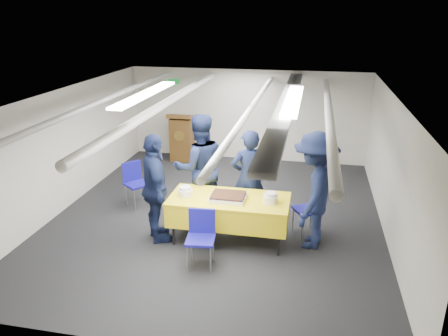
{
  "coord_description": "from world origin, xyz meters",
  "views": [
    {
      "loc": [
        1.62,
        -7.29,
        3.68
      ],
      "look_at": [
        0.17,
        -0.2,
        1.05
      ],
      "focal_mm": 35.0,
      "sensor_mm": 36.0,
      "label": 1
    }
  ],
  "objects_px": {
    "sailor_c": "(155,189)",
    "sailor_d": "(314,191)",
    "serving_table": "(229,210)",
    "sailor_b": "(200,168)",
    "sheet_cake": "(228,197)",
    "chair_right": "(312,205)",
    "sailor_a": "(248,178)",
    "chair_left": "(135,179)",
    "chair_near": "(201,232)",
    "podium": "(182,137)"
  },
  "relations": [
    {
      "from": "chair_right",
      "to": "chair_left",
      "type": "xyz_separation_m",
      "value": [
        -3.45,
        0.53,
        0.0
      ]
    },
    {
      "from": "sheet_cake",
      "to": "chair_left",
      "type": "bearing_deg",
      "value": 151.95
    },
    {
      "from": "chair_near",
      "to": "chair_left",
      "type": "relative_size",
      "value": 1.0
    },
    {
      "from": "podium",
      "to": "sailor_d",
      "type": "relative_size",
      "value": 0.65
    },
    {
      "from": "chair_right",
      "to": "serving_table",
      "type": "bearing_deg",
      "value": -158.69
    },
    {
      "from": "serving_table",
      "to": "sailor_c",
      "type": "xyz_separation_m",
      "value": [
        -1.19,
        -0.23,
        0.37
      ]
    },
    {
      "from": "serving_table",
      "to": "chair_near",
      "type": "bearing_deg",
      "value": -108.96
    },
    {
      "from": "serving_table",
      "to": "sailor_b",
      "type": "xyz_separation_m",
      "value": [
        -0.68,
        0.73,
        0.43
      ]
    },
    {
      "from": "sailor_c",
      "to": "sailor_d",
      "type": "distance_m",
      "value": 2.56
    },
    {
      "from": "sailor_a",
      "to": "sheet_cake",
      "type": "bearing_deg",
      "value": 50.11
    },
    {
      "from": "sheet_cake",
      "to": "sailor_d",
      "type": "distance_m",
      "value": 1.38
    },
    {
      "from": "chair_left",
      "to": "sailor_c",
      "type": "distance_m",
      "value": 1.63
    },
    {
      "from": "chair_right",
      "to": "chair_near",
      "type": "bearing_deg",
      "value": -140.84
    },
    {
      "from": "chair_right",
      "to": "chair_left",
      "type": "bearing_deg",
      "value": 171.29
    },
    {
      "from": "sailor_a",
      "to": "sailor_b",
      "type": "xyz_separation_m",
      "value": [
        -0.89,
        0.01,
        0.12
      ]
    },
    {
      "from": "chair_near",
      "to": "sailor_b",
      "type": "height_order",
      "value": "sailor_b"
    },
    {
      "from": "serving_table",
      "to": "sailor_b",
      "type": "distance_m",
      "value": 1.09
    },
    {
      "from": "chair_right",
      "to": "chair_left",
      "type": "relative_size",
      "value": 1.0
    },
    {
      "from": "chair_left",
      "to": "sailor_d",
      "type": "distance_m",
      "value": 3.61
    },
    {
      "from": "sailor_b",
      "to": "chair_right",
      "type": "bearing_deg",
      "value": 147.26
    },
    {
      "from": "sailor_b",
      "to": "sailor_c",
      "type": "bearing_deg",
      "value": 35.36
    },
    {
      "from": "podium",
      "to": "chair_near",
      "type": "bearing_deg",
      "value": -69.93
    },
    {
      "from": "serving_table",
      "to": "chair_left",
      "type": "bearing_deg",
      "value": 153.36
    },
    {
      "from": "serving_table",
      "to": "chair_left",
      "type": "distance_m",
      "value": 2.35
    },
    {
      "from": "sheet_cake",
      "to": "chair_left",
      "type": "distance_m",
      "value": 2.4
    },
    {
      "from": "sheet_cake",
      "to": "sailor_c",
      "type": "height_order",
      "value": "sailor_c"
    },
    {
      "from": "sailor_b",
      "to": "sailor_c",
      "type": "relative_size",
      "value": 1.07
    },
    {
      "from": "chair_left",
      "to": "sailor_b",
      "type": "xyz_separation_m",
      "value": [
        1.42,
        -0.32,
        0.46
      ]
    },
    {
      "from": "chair_right",
      "to": "sailor_a",
      "type": "xyz_separation_m",
      "value": [
        -1.14,
        0.19,
        0.34
      ]
    },
    {
      "from": "chair_near",
      "to": "sailor_c",
      "type": "xyz_separation_m",
      "value": [
        -0.91,
        0.57,
        0.39
      ]
    },
    {
      "from": "sheet_cake",
      "to": "sailor_b",
      "type": "relative_size",
      "value": 0.29
    },
    {
      "from": "sheet_cake",
      "to": "podium",
      "type": "relative_size",
      "value": 0.45
    },
    {
      "from": "serving_table",
      "to": "podium",
      "type": "bearing_deg",
      "value": 117.03
    },
    {
      "from": "chair_left",
      "to": "sheet_cake",
      "type": "bearing_deg",
      "value": -28.05
    },
    {
      "from": "sailor_a",
      "to": "sailor_b",
      "type": "distance_m",
      "value": 0.9
    },
    {
      "from": "sailor_c",
      "to": "chair_near",
      "type": "bearing_deg",
      "value": -151.78
    },
    {
      "from": "chair_left",
      "to": "podium",
      "type": "bearing_deg",
      "value": 87.58
    },
    {
      "from": "serving_table",
      "to": "chair_right",
      "type": "bearing_deg",
      "value": 21.31
    },
    {
      "from": "podium",
      "to": "sailor_a",
      "type": "xyz_separation_m",
      "value": [
        2.19,
        -3.17,
        0.26
      ]
    },
    {
      "from": "chair_right",
      "to": "sheet_cake",
      "type": "bearing_deg",
      "value": -156.39
    },
    {
      "from": "sheet_cake",
      "to": "chair_right",
      "type": "xyz_separation_m",
      "value": [
        1.35,
        0.59,
        -0.29
      ]
    },
    {
      "from": "sailor_c",
      "to": "sailor_d",
      "type": "bearing_deg",
      "value": -112.24
    },
    {
      "from": "chair_near",
      "to": "sailor_b",
      "type": "bearing_deg",
      "value": 105.11
    },
    {
      "from": "sailor_c",
      "to": "sheet_cake",
      "type": "bearing_deg",
      "value": -112.09
    },
    {
      "from": "sailor_c",
      "to": "sailor_a",
      "type": "bearing_deg",
      "value": -85.81
    },
    {
      "from": "sheet_cake",
      "to": "podium",
      "type": "bearing_deg",
      "value": 116.62
    },
    {
      "from": "chair_left",
      "to": "sailor_d",
      "type": "xyz_separation_m",
      "value": [
        3.46,
        -0.94,
        0.43
      ]
    },
    {
      "from": "podium",
      "to": "chair_left",
      "type": "bearing_deg",
      "value": -92.42
    },
    {
      "from": "chair_near",
      "to": "sailor_d",
      "type": "height_order",
      "value": "sailor_d"
    },
    {
      "from": "podium",
      "to": "sailor_c",
      "type": "bearing_deg",
      "value": -79.03
    }
  ]
}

